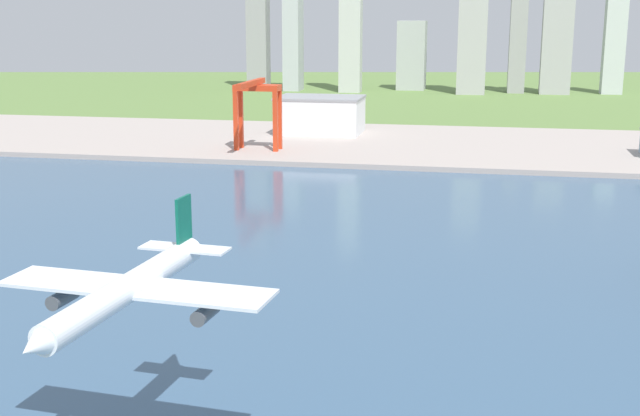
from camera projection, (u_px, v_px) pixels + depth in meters
ground_plane at (399, 245)px, 247.93m from camera, size 2400.00×2400.00×0.00m
water_bay at (371, 313)px, 190.61m from camera, size 840.00×360.00×0.15m
industrial_pier at (437, 145)px, 429.12m from camera, size 840.00×140.00×2.50m
airplane_landing at (128, 289)px, 116.94m from camera, size 41.16×45.65×13.26m
port_crane_red at (256, 99)px, 400.33m from camera, size 22.16×41.59×34.35m
warehouse_main at (320, 115)px, 463.39m from camera, size 47.03×34.51×20.32m
distant_skyline at (424, 28)px, 728.33m from camera, size 328.82×58.62×151.19m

